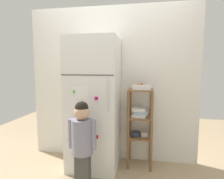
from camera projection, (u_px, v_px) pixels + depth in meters
The scene contains 6 objects.
ground_plane at pixel (108, 168), 2.70m from camera, with size 6.00×6.00×0.00m, color tan.
kitchen_wall_back at pixel (112, 84), 2.90m from camera, with size 2.56×0.03×2.32m, color silver.
refrigerator at pixel (94, 104), 2.65m from camera, with size 0.68×0.62×1.82m.
child_standing at pixel (82, 136), 2.19m from camera, with size 0.34×0.25×1.04m.
pantry_shelf_unit at pixel (140, 121), 2.69m from camera, with size 0.35×0.32×1.12m.
fruit_bin at pixel (142, 87), 2.62m from camera, with size 0.25×0.17×0.08m.
Camera 1 is at (0.52, -2.50, 1.42)m, focal length 30.41 mm.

